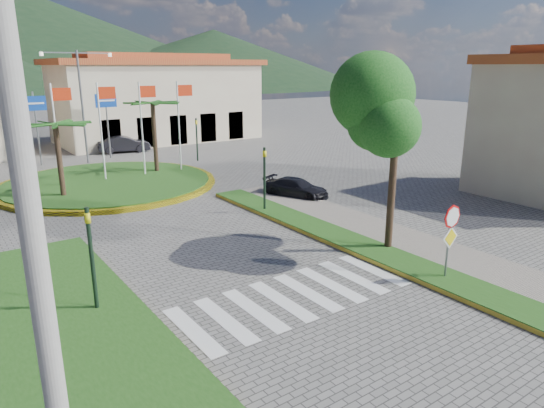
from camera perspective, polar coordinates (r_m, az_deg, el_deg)
ground at (r=12.82m, az=13.86°, el=-17.19°), size 160.00×160.00×0.00m
sidewalk_right at (r=18.21m, az=21.64°, el=-7.31°), size 4.00×28.00×0.15m
verge_right at (r=17.27m, az=19.43°, el=-8.30°), size 1.60×28.00×0.18m
median_left at (r=14.60m, az=-24.29°, el=-13.45°), size 5.00×14.00×0.18m
crosswalk at (r=15.31m, az=2.34°, el=-10.88°), size 8.00×3.00×0.01m
roundabout_island at (r=30.72m, az=-18.67°, el=2.40°), size 12.70×12.70×6.00m
stop_sign at (r=16.73m, az=20.27°, el=-2.91°), size 0.80×0.11×2.65m
deciduous_tree at (r=18.31m, az=14.49°, el=10.00°), size 3.60×3.60×6.80m
utility_pole at (r=7.24m, az=-26.12°, el=-5.18°), size 0.32×0.32×9.00m
traffic_light_left at (r=14.53m, az=-20.52°, el=-5.12°), size 0.15×0.18×3.20m
traffic_light_right at (r=23.32m, az=-0.89°, el=3.62°), size 0.15×0.18×3.20m
traffic_light_far at (r=36.99m, az=-8.85°, el=8.01°), size 0.18×0.15×3.20m
direction_sign_west at (r=38.43m, az=-26.07°, el=9.29°), size 1.60×0.14×5.20m
direction_sign_east at (r=39.57m, az=-18.86°, el=10.19°), size 1.60×0.14×5.20m
street_lamp_centre at (r=38.03m, az=-21.48°, el=11.21°), size 4.80×0.16×8.00m
building_right at (r=48.50m, az=-13.37°, el=11.95°), size 19.08×9.54×8.05m
hill_far_mid at (r=168.60m, az=-28.77°, el=16.81°), size 180.00×180.00×30.00m
hill_far_east at (r=162.03m, az=-6.80°, el=16.55°), size 120.00×120.00×18.00m
car_dark_b at (r=42.25m, az=-17.02°, el=6.75°), size 4.33×2.20×1.36m
car_side_right at (r=26.39m, az=2.90°, el=1.90°), size 2.81×3.90×1.05m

